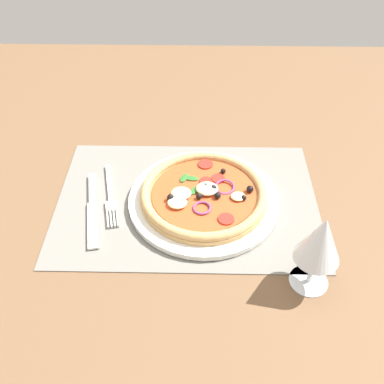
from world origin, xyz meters
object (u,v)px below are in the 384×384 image
(plate, at_px, (204,200))
(fork, at_px, (111,198))
(knife, at_px, (93,210))
(wine_glass, at_px, (320,241))
(pizza, at_px, (204,194))

(plate, height_order, fork, plate)
(plate, bearing_deg, knife, 7.38)
(plate, relative_size, wine_glass, 1.96)
(pizza, xyz_separation_m, knife, (0.21, 0.03, -0.02))
(plate, relative_size, knife, 1.46)
(pizza, height_order, fork, pizza)
(fork, distance_m, knife, 0.04)
(pizza, bearing_deg, fork, -2.05)
(pizza, bearing_deg, plate, -120.94)
(wine_glass, bearing_deg, plate, -46.14)
(knife, bearing_deg, wine_glass, 57.05)
(plate, bearing_deg, fork, -2.00)
(pizza, height_order, wine_glass, wine_glass)
(plate, xyz_separation_m, knife, (0.21, 0.03, -0.00))
(fork, xyz_separation_m, wine_glass, (-0.36, 0.19, 0.10))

